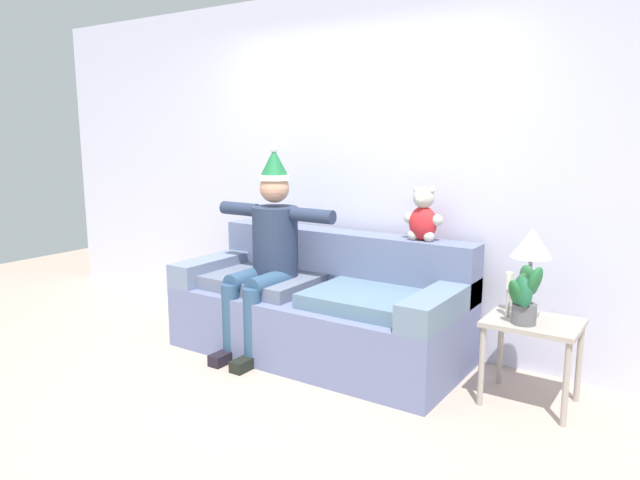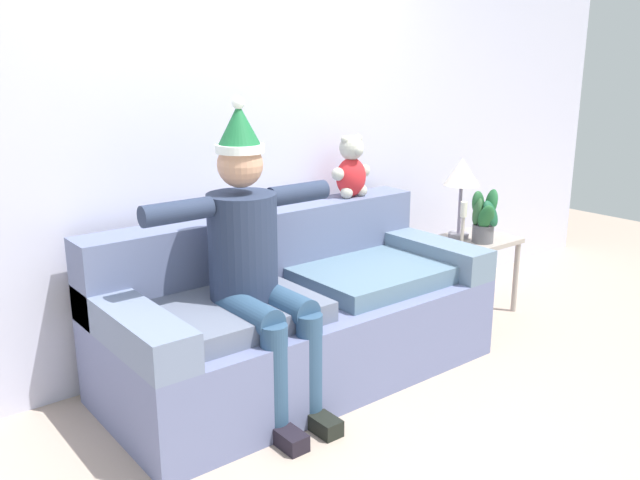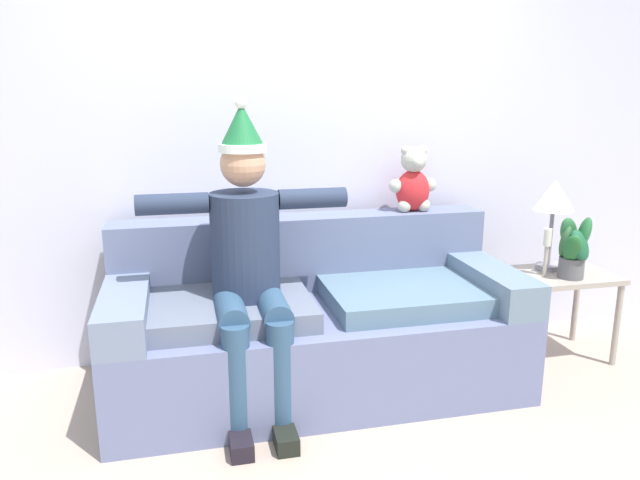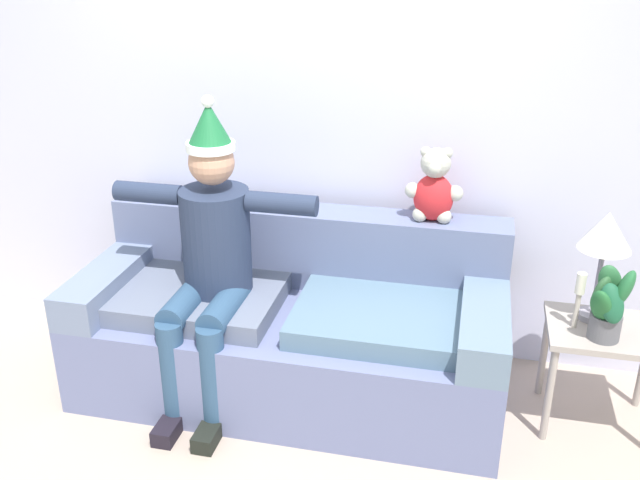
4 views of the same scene
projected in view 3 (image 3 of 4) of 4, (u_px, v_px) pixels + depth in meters
The scene contains 8 objects.
back_wall at pixel (293, 128), 3.53m from camera, with size 7.00×0.10×2.70m, color silver.
couch at pixel (314, 324), 3.25m from camera, with size 2.13×0.94×0.88m.
person_seated at pixel (248, 257), 2.91m from camera, with size 1.02×0.77×1.54m.
teddy_bear at pixel (413, 182), 3.51m from camera, with size 0.29×0.17×0.38m.
side_table at pixel (564, 286), 3.57m from camera, with size 0.54×0.44×0.52m.
table_lamp at pixel (554, 200), 3.52m from camera, with size 0.24×0.24×0.54m.
potted_plant at pixel (573, 249), 3.40m from camera, with size 0.23×0.22×0.36m.
candle_tall at pixel (547, 245), 3.45m from camera, with size 0.04×0.04×0.28m.
Camera 3 is at (-0.67, -1.97, 1.56)m, focal length 33.95 mm.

